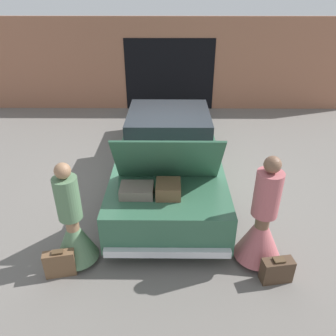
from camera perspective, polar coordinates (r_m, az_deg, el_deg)
The scene contains 7 objects.
ground_plane at distance 7.13m, azimuth 0.10°, elevation -1.16°, with size 40.00×40.00×0.00m, color slate.
garage_wall_back at distance 10.76m, azimuth 0.27°, elevation 17.47°, with size 12.00×0.14×2.80m.
car at distance 6.86m, azimuth 0.09°, elevation 3.23°, with size 1.96×5.34×1.76m.
person_left at distance 4.92m, azimuth -16.19°, elevation -10.20°, with size 0.63×0.63×1.66m.
person_right at distance 4.92m, azimuth 15.96°, elevation -9.79°, with size 0.69×0.69×1.74m.
suitcase_beside_left_person at distance 5.03m, azimuth -18.30°, elevation -15.51°, with size 0.44×0.23×0.44m.
suitcase_beside_right_person at distance 4.97m, azimuth 18.42°, elevation -16.54°, with size 0.45×0.25×0.39m.
Camera 1 is at (0.04, -6.13, 3.64)m, focal length 35.00 mm.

